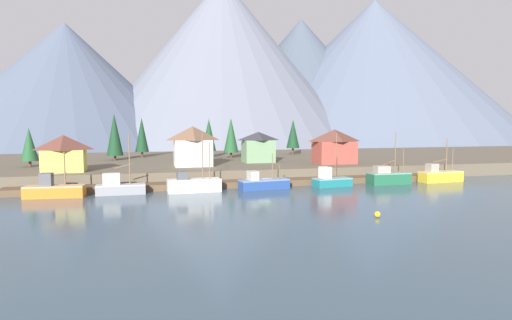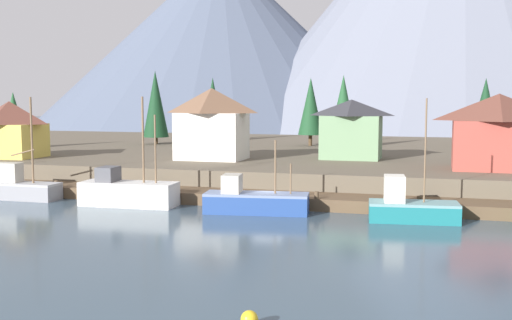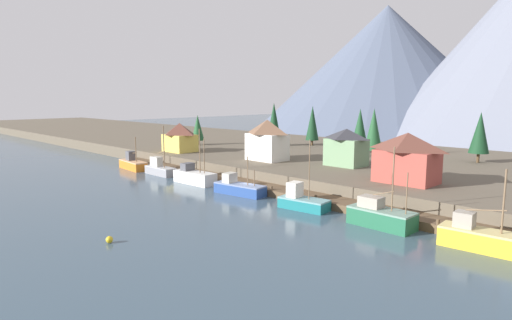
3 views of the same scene
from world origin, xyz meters
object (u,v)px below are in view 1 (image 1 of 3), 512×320
Objects in this scene: conifer_near_left at (142,135)px; channel_buoy at (377,214)px; fishing_boat_grey at (119,187)px; fishing_boat_white at (193,184)px; fishing_boat_blue at (263,183)px; conifer_back_right at (293,134)px; fishing_boat_orange at (54,190)px; house_white at (193,146)px; conifer_back_left at (209,135)px; house_yellow at (64,153)px; conifer_mid_right at (231,135)px; house_red at (334,146)px; fishing_boat_teal at (331,180)px; house_green at (258,147)px; fishing_boat_green at (388,177)px; conifer_near_right at (115,134)px; conifer_mid_left at (29,144)px; fishing_boat_yellow at (440,176)px.

conifer_near_left is 70.84m from channel_buoy.
fishing_boat_grey is at bearing -94.88° from conifer_near_left.
fishing_boat_white is 13.14× the size of channel_buoy.
conifer_back_right reaches higher than fishing_boat_blue.
fishing_boat_orange is 20.07m from fishing_boat_white.
fishing_boat_orange is 31.31m from fishing_boat_blue.
house_white is at bearing 81.03° from fishing_boat_white.
conifer_back_left is at bearing 73.53° from house_white.
conifer_mid_right is (33.57, 23.09, 2.21)m from house_yellow.
house_yellow is at bearing -177.51° from house_red.
conifer_near_left is at bearing 119.49° from fishing_boat_teal.
house_green is 18.82m from conifer_back_left.
house_yellow reaches higher than fishing_boat_blue.
conifer_mid_right reaches higher than fishing_boat_teal.
fishing_boat_green is at bearing -11.99° from house_yellow.
conifer_near_right reaches higher than conifer_back_right.
fishing_boat_white is at bearing -155.65° from house_red.
conifer_mid_right reaches higher than house_white.
conifer_back_left is 23.02m from conifer_back_right.
conifer_mid_left reaches higher than fishing_boat_white.
house_white is (21.89, 15.80, 5.32)m from fishing_boat_orange.
conifer_back_left is (19.32, 37.11, 6.84)m from fishing_boat_grey.
fishing_boat_blue is at bearing 176.30° from fishing_boat_yellow.
house_white is (-43.17, 15.76, 5.24)m from fishing_boat_yellow.
conifer_mid_left is 0.80× the size of conifer_back_right.
fishing_boat_white is (20.07, 0.09, 0.08)m from fishing_boat_orange.
fishing_boat_grey is 1.01× the size of fishing_boat_green.
fishing_boat_blue is 0.88× the size of conifer_near_left.
conifer_near_right is at bearing 84.58° from fishing_boat_orange.
conifer_back_right reaches higher than fishing_boat_orange.
fishing_boat_yellow is 0.87× the size of conifer_mid_right.
conifer_mid_left is (-73.13, 22.38, 5.57)m from fishing_boat_yellow.
conifer_near_left is 16.32m from conifer_back_left.
fishing_boat_grey reaches higher than fishing_boat_teal.
channel_buoy is at bearing -122.83° from fishing_boat_green.
fishing_boat_white reaches higher than house_green.
fishing_boat_orange reaches higher than channel_buoy.
fishing_boat_green is at bearing -58.71° from conifer_mid_right.
fishing_boat_orange is 41.90m from house_green.
fishing_boat_orange is 1.14× the size of conifer_mid_left.
fishing_boat_green is 1.10× the size of house_red.
fishing_boat_green is at bearing -55.31° from conifer_back_left.
house_red is at bearing 28.67° from fishing_boat_blue.
conifer_mid_right is (33.23, 34.71, 6.81)m from fishing_boat_orange.
conifer_near_right reaches higher than house_green.
conifer_near_left reaches higher than conifer_mid_right.
fishing_boat_grey is 45.31m from fishing_boat_green.
conifer_mid_left reaches higher than house_green.
conifer_near_right is 1.42× the size of conifer_mid_left.
fishing_boat_grey is at bearing -50.07° from house_yellow.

